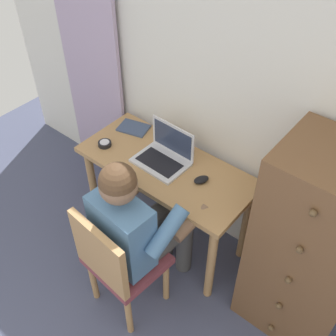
% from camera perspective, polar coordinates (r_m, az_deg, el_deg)
% --- Properties ---
extents(wall_back, '(4.80, 0.05, 2.50)m').
position_cam_1_polar(wall_back, '(2.33, 15.68, 8.47)').
color(wall_back, silver).
rests_on(wall_back, ground_plane).
extents(curtain_panel, '(0.59, 0.03, 2.14)m').
position_cam_1_polar(curtain_panel, '(3.15, -10.79, 15.01)').
color(curtain_panel, '#B29EBC').
rests_on(curtain_panel, ground_plane).
extents(desk, '(1.18, 0.53, 0.73)m').
position_cam_1_polar(desk, '(2.72, -0.29, -1.40)').
color(desk, tan).
rests_on(desk, ground_plane).
extents(dresser, '(0.57, 0.51, 1.32)m').
position_cam_1_polar(dresser, '(2.41, 19.17, -10.57)').
color(dresser, brown).
rests_on(dresser, ground_plane).
extents(chair, '(0.45, 0.43, 0.87)m').
position_cam_1_polar(chair, '(2.46, -7.05, -12.76)').
color(chair, brown).
rests_on(chair, ground_plane).
extents(person_seated, '(0.56, 0.61, 1.19)m').
position_cam_1_polar(person_seated, '(2.38, -4.11, -7.73)').
color(person_seated, '#4C4C4C').
rests_on(person_seated, ground_plane).
extents(laptop, '(0.35, 0.26, 0.24)m').
position_cam_1_polar(laptop, '(2.63, -0.46, 1.92)').
color(laptop, silver).
rests_on(laptop, desk).
extents(computer_mouse, '(0.10, 0.12, 0.03)m').
position_cam_1_polar(computer_mouse, '(2.52, 4.66, -1.63)').
color(computer_mouse, black).
rests_on(computer_mouse, desk).
extents(desk_clock, '(0.09, 0.09, 0.03)m').
position_cam_1_polar(desk_clock, '(2.80, -8.81, 3.36)').
color(desk_clock, black).
rests_on(desk_clock, desk).
extents(notebook_pad, '(0.24, 0.20, 0.01)m').
position_cam_1_polar(notebook_pad, '(2.93, -4.81, 5.59)').
color(notebook_pad, '#3D4C6B').
rests_on(notebook_pad, desk).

